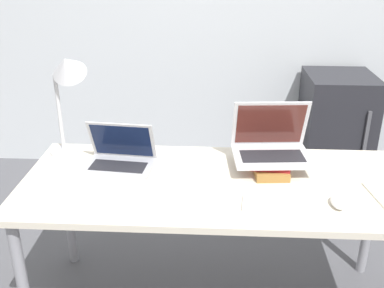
# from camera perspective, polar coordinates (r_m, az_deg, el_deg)

# --- Properties ---
(desk) EXTENTS (1.78, 0.75, 0.72)m
(desk) POSITION_cam_1_polar(r_m,az_deg,el_deg) (2.07, 3.26, -6.38)
(desk) COLOR beige
(desk) RESTS_ON ground_plane
(laptop_left) EXTENTS (0.34, 0.25, 0.22)m
(laptop_left) POSITION_cam_1_polar(r_m,az_deg,el_deg) (2.17, -9.12, -1.73)
(laptop_left) COLOR #B2B2B7
(laptop_left) RESTS_ON desk
(book_stack) EXTENTS (0.20, 0.29, 0.06)m
(book_stack) POSITION_cam_1_polar(r_m,az_deg,el_deg) (2.16, 9.71, -2.41)
(book_stack) COLOR olive
(book_stack) RESTS_ON desk
(laptop_on_books) EXTENTS (0.38, 0.29, 0.26)m
(laptop_on_books) POSITION_cam_1_polar(r_m,az_deg,el_deg) (2.15, 10.00, -0.18)
(laptop_on_books) COLOR silver
(laptop_on_books) RESTS_ON book_stack
(wireless_keyboard) EXTENTS (0.29, 0.14, 0.01)m
(wireless_keyboard) POSITION_cam_1_polar(r_m,az_deg,el_deg) (1.87, 10.81, -7.68)
(wireless_keyboard) COLOR white
(wireless_keyboard) RESTS_ON desk
(mouse) EXTENTS (0.06, 0.11, 0.04)m
(mouse) POSITION_cam_1_polar(r_m,az_deg,el_deg) (1.93, 18.04, -7.01)
(mouse) COLOR white
(mouse) RESTS_ON desk
(desk_lamp) EXTENTS (0.23, 0.20, 0.55)m
(desk_lamp) POSITION_cam_1_polar(r_m,az_deg,el_deg) (2.21, -15.65, 8.11)
(desk_lamp) COLOR silver
(desk_lamp) RESTS_ON desk
(mini_fridge) EXTENTS (0.47, 0.54, 0.86)m
(mini_fridge) POSITION_cam_1_polar(r_m,az_deg,el_deg) (3.50, 17.60, 1.50)
(mini_fridge) COLOR #232328
(mini_fridge) RESTS_ON ground_plane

